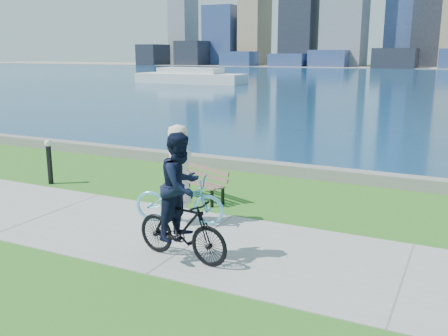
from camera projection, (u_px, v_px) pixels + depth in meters
The scene contains 9 objects.
ground at pixel (196, 241), 10.16m from camera, with size 320.00×320.00×0.00m, color #266119.
concrete_path at pixel (196, 241), 10.16m from camera, with size 80.00×3.50×0.02m, color gray.
seawall at pixel (294, 170), 15.53m from camera, with size 90.00×0.50×0.35m, color slate.
bay_water at pixel (438, 78), 73.01m from camera, with size 320.00×131.00×0.01m, color navy.
ferry_near at pixel (190, 77), 61.66m from camera, with size 13.95×3.99×1.89m.
park_bench at pixel (202, 180), 12.97m from camera, with size 1.69×1.10×0.83m.
bollard_lamp at pixel (49, 159), 14.44m from camera, with size 0.21×0.21×1.31m.
cyclist_woman at pixel (179, 187), 11.04m from camera, with size 1.17×2.16×2.22m.
cyclist_man at pixel (181, 208), 9.01m from camera, with size 0.83×2.02×2.38m.
Camera 1 is at (4.75, -8.32, 3.76)m, focal length 40.00 mm.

